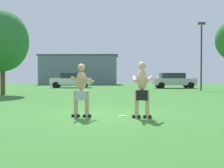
# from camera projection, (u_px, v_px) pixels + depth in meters

# --- Properties ---
(ground_plane) EXTENTS (80.00, 80.00, 0.00)m
(ground_plane) POSITION_uv_depth(u_px,v_px,m) (105.00, 115.00, 10.01)
(ground_plane) COLOR #38752D
(player_with_cap) EXTENTS (0.69, 0.61, 1.71)m
(player_with_cap) POSITION_uv_depth(u_px,v_px,m) (81.00, 88.00, 9.48)
(player_with_cap) COLOR black
(player_with_cap) RESTS_ON ground_plane
(player_in_black) EXTENTS (0.66, 0.63, 1.75)m
(player_in_black) POSITION_uv_depth(u_px,v_px,m) (142.00, 88.00, 9.28)
(player_in_black) COLOR black
(player_in_black) RESTS_ON ground_plane
(frisbee) EXTENTS (0.25, 0.25, 0.03)m
(frisbee) POSITION_uv_depth(u_px,v_px,m) (122.00, 116.00, 9.68)
(frisbee) COLOR white
(frisbee) RESTS_ON ground_plane
(car_silver_near_post) EXTENTS (4.42, 2.28, 1.58)m
(car_silver_near_post) POSITION_uv_depth(u_px,v_px,m) (174.00, 80.00, 31.18)
(car_silver_near_post) COLOR silver
(car_silver_near_post) RESTS_ON ground_plane
(car_white_mid_lot) EXTENTS (4.39, 2.20, 1.58)m
(car_white_mid_lot) POSITION_uv_depth(u_px,v_px,m) (71.00, 80.00, 32.32)
(car_white_mid_lot) COLOR white
(car_white_mid_lot) RESTS_ON ground_plane
(lamp_post) EXTENTS (0.60, 0.24, 5.92)m
(lamp_post) POSITION_uv_depth(u_px,v_px,m) (201.00, 49.00, 26.01)
(lamp_post) COLOR black
(lamp_post) RESTS_ON ground_plane
(outbuilding_behind_lot) EXTENTS (11.43, 4.34, 4.29)m
(outbuilding_behind_lot) POSITION_uv_depth(u_px,v_px,m) (79.00, 70.00, 43.86)
(outbuilding_behind_lot) COLOR slate
(outbuilding_behind_lot) RESTS_ON ground_plane
(tree_behind_players) EXTENTS (3.49, 3.49, 5.68)m
(tree_behind_players) POSITION_uv_depth(u_px,v_px,m) (2.00, 41.00, 20.10)
(tree_behind_players) COLOR brown
(tree_behind_players) RESTS_ON ground_plane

